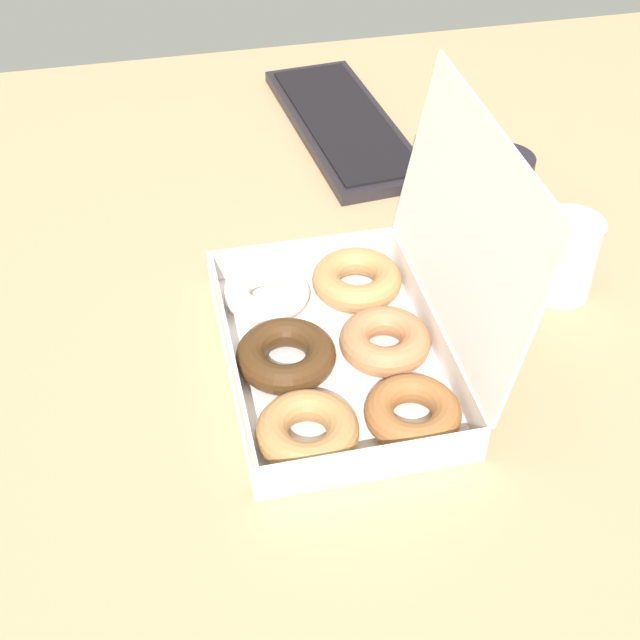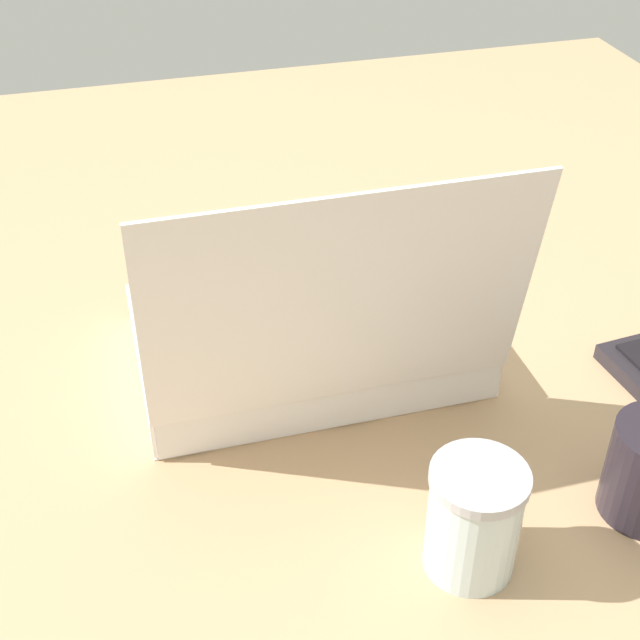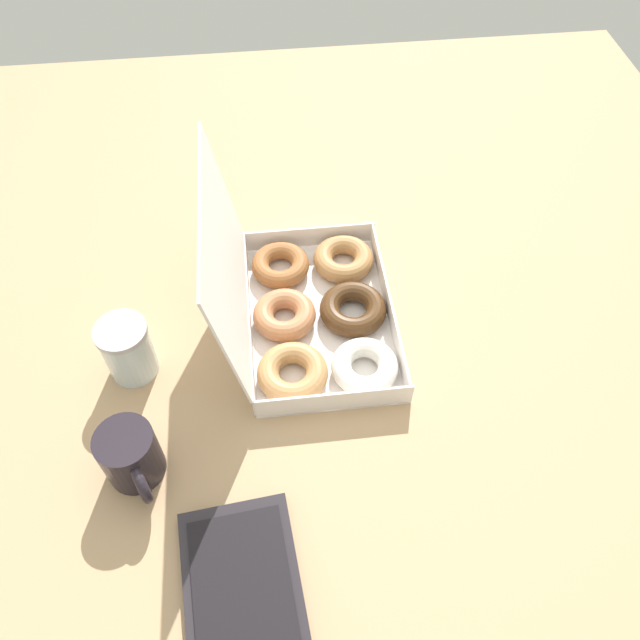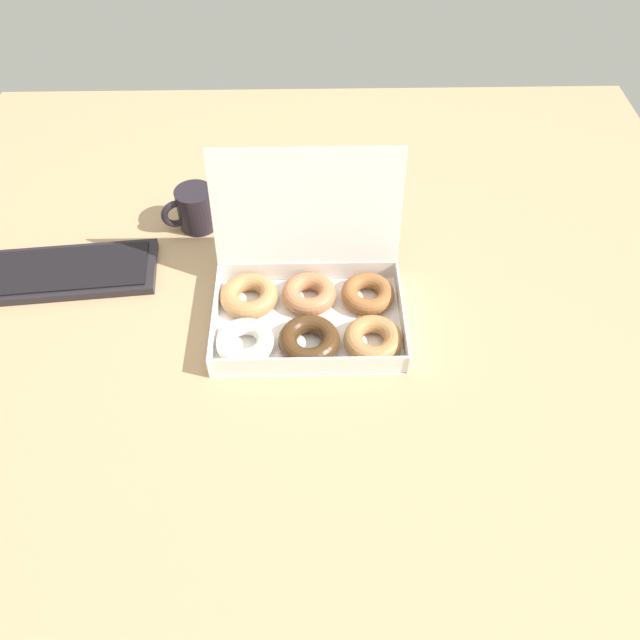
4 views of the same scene
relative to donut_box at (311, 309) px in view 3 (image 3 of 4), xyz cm
name	(u,v)px [view 3 (image 3 of 4)]	position (x,y,z in cm)	size (l,w,h in cm)	color
ground_plane	(320,316)	(1.93, -1.72, -4.54)	(180.00, 180.00, 2.00)	tan
donut_box	(311,309)	(0.00, 0.00, 0.00)	(39.36, 30.63, 29.44)	white
coffee_mug	(131,456)	(-24.99, 28.56, 1.40)	(11.93, 8.48, 9.63)	#251F27
glass_jar	(128,350)	(-6.44, 30.23, 1.95)	(8.32, 8.32, 10.88)	silver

